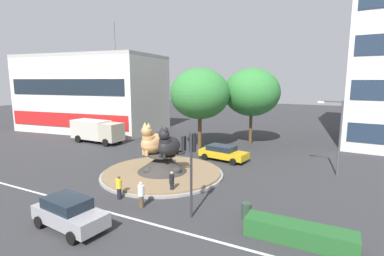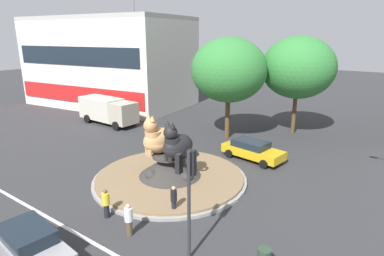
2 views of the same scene
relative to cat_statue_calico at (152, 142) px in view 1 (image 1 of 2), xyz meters
The scene contains 18 objects.
ground_plane 2.81m from the cat_statue_calico, ahead, with size 160.00×160.00×0.00m, color #333335.
lane_centreline 7.59m from the cat_statue_calico, 83.36° to the right, with size 112.00×0.20×0.01m, color silver.
roundabout_island 2.30m from the cat_statue_calico, ahead, with size 9.91×9.91×1.72m.
cat_statue_calico is the anchor object (origin of this frame).
cat_statue_black 1.60m from the cat_statue_calico, ahead, with size 1.94×2.51×2.46m.
traffic_light_mast 8.22m from the cat_statue_calico, 40.18° to the right, with size 0.71×0.59×4.79m.
shophouse_block 25.97m from the cat_statue_calico, 145.55° to the left, with size 22.01×14.38×16.38m.
clipped_hedge_strip 13.40m from the cat_statue_calico, 23.84° to the right, with size 5.06×1.20×0.90m, color #235B28.
broadleaf_tree_behind_island 10.85m from the cat_statue_calico, 93.88° to the left, with size 6.64×6.64×8.98m.
second_tree_near_tower 15.95m from the cat_statue_calico, 75.84° to the left, with size 6.64×6.64×9.06m.
streetlight_arm 14.78m from the cat_statue_calico, 25.96° to the left, with size 1.92×0.62×6.08m.
pedestrian_yellow_shirt 5.66m from the cat_statue_calico, 79.11° to the right, with size 0.39×0.39×1.58m.
pedestrian_white_shirt 6.71m from the cat_statue_calico, 61.33° to the right, with size 0.40×0.40×1.64m.
pedestrian_black_shirt 5.03m from the cat_statue_calico, 39.39° to the right, with size 0.34×0.34×1.58m.
sedan_on_far_lane 7.71m from the cat_statue_calico, 61.30° to the left, with size 4.87×2.60×1.43m.
hatchback_near_shophouse 9.63m from the cat_statue_calico, 82.16° to the right, with size 4.40×2.35×1.63m.
delivery_box_truck 15.06m from the cat_statue_calico, 152.08° to the left, with size 7.11×2.74×2.72m.
litter_bin 10.27m from the cat_statue_calico, 24.17° to the right, with size 0.56×0.56×0.90m.
Camera 1 is at (12.64, -19.17, 7.62)m, focal length 27.27 mm.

